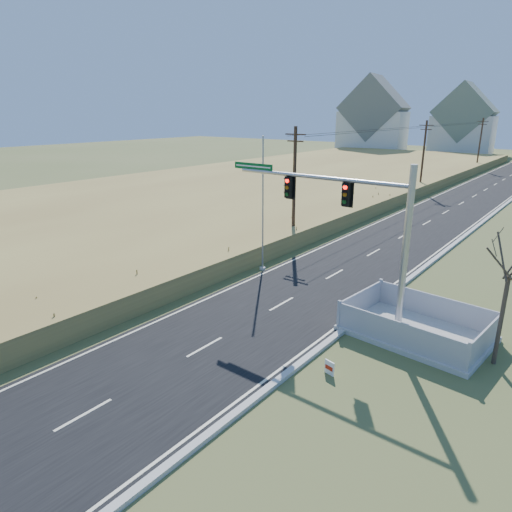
% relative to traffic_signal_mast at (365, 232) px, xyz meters
% --- Properties ---
extents(ground, '(260.00, 260.00, 0.00)m').
position_rel_traffic_signal_mast_xyz_m(ground, '(-4.58, -3.84, -4.84)').
color(ground, '#4F5A2B').
rests_on(ground, ground).
extents(road, '(8.00, 180.00, 0.06)m').
position_rel_traffic_signal_mast_xyz_m(road, '(-4.58, 46.16, -4.81)').
color(road, black).
rests_on(road, ground).
extents(reed_marsh, '(38.00, 110.00, 1.30)m').
position_rel_traffic_signal_mast_xyz_m(reed_marsh, '(-28.58, 36.16, -4.19)').
color(reed_marsh, '#AA994D').
rests_on(reed_marsh, ground).
extents(utility_pole_near, '(1.80, 0.26, 9.00)m').
position_rel_traffic_signal_mast_xyz_m(utility_pole_near, '(-11.08, 11.16, -0.15)').
color(utility_pole_near, '#422D1E').
rests_on(utility_pole_near, ground).
extents(utility_pole_mid, '(1.80, 0.26, 9.00)m').
position_rel_traffic_signal_mast_xyz_m(utility_pole_mid, '(-11.08, 41.16, -0.15)').
color(utility_pole_mid, '#422D1E').
rests_on(utility_pole_mid, ground).
extents(utility_pole_far, '(1.80, 0.26, 9.00)m').
position_rel_traffic_signal_mast_xyz_m(utility_pole_far, '(-11.08, 71.16, -0.15)').
color(utility_pole_far, '#422D1E').
rests_on(utility_pole_far, ground).
extents(condo_nw, '(17.69, 13.38, 19.05)m').
position_rel_traffic_signal_mast_xyz_m(condo_nw, '(-42.58, 96.16, 2.87)').
color(condo_nw, silver).
rests_on(condo_nw, ground).
extents(condo_nnw, '(14.93, 11.17, 17.03)m').
position_rel_traffic_signal_mast_xyz_m(condo_nnw, '(-22.58, 104.16, 2.10)').
color(condo_nnw, silver).
rests_on(condo_nnw, ground).
extents(traffic_signal_mast, '(10.06, 0.69, 8.00)m').
position_rel_traffic_signal_mast_xyz_m(traffic_signal_mast, '(0.00, 0.00, 0.00)').
color(traffic_signal_mast, '#9EA0A5').
rests_on(traffic_signal_mast, ground).
extents(fence_enclosure, '(6.64, 4.85, 1.43)m').
position_rel_traffic_signal_mast_xyz_m(fence_enclosure, '(2.42, 1.07, -4.55)').
color(fence_enclosure, '#B7B5AD').
rests_on(fence_enclosure, ground).
extents(open_sign, '(0.47, 0.17, 0.59)m').
position_rel_traffic_signal_mast_xyz_m(open_sign, '(0.85, -4.35, -4.52)').
color(open_sign, white).
rests_on(open_sign, ground).
extents(flagpole, '(0.39, 0.39, 8.65)m').
position_rel_traffic_signal_mast_xyz_m(flagpole, '(-8.88, 4.14, -1.38)').
color(flagpole, '#B7B5AD').
rests_on(flagpole, ground).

